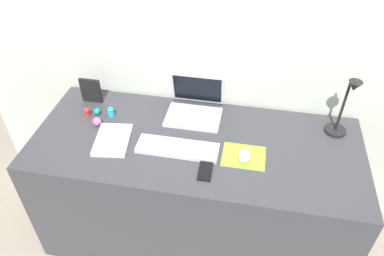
{
  "coord_description": "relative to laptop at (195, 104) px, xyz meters",
  "views": [
    {
      "loc": [
        0.25,
        -1.39,
        2.02
      ],
      "look_at": [
        -0.02,
        0.0,
        0.83
      ],
      "focal_mm": 34.81,
      "sensor_mm": 36.0,
      "label": 1
    }
  ],
  "objects": [
    {
      "name": "laptop",
      "position": [
        0.0,
        0.0,
        0.0
      ],
      "size": [
        0.3,
        0.26,
        0.21
      ],
      "color": "silver",
      "rests_on": "desk"
    },
    {
      "name": "mouse",
      "position": [
        0.3,
        -0.32,
        -0.03
      ],
      "size": [
        0.06,
        0.1,
        0.03
      ],
      "primitive_type": "ellipsoid",
      "color": "silver",
      "rests_on": "mousepad"
    },
    {
      "name": "desk_lamp",
      "position": [
        0.76,
        -0.06,
        0.12
      ],
      "size": [
        0.11,
        0.16,
        0.37
      ],
      "color": "black",
      "rests_on": "desk"
    },
    {
      "name": "keyboard",
      "position": [
        -0.03,
        -0.32,
        -0.04
      ],
      "size": [
        0.41,
        0.13,
        0.02
      ],
      "primitive_type": "cube",
      "color": "silver",
      "rests_on": "desk"
    },
    {
      "name": "mousepad",
      "position": [
        0.3,
        -0.31,
        -0.05
      ],
      "size": [
        0.21,
        0.17,
        0.0
      ],
      "primitive_type": "cube",
      "color": "#8CDB33",
      "rests_on": "desk"
    },
    {
      "name": "toy_figurine_teal",
      "position": [
        -0.53,
        -0.12,
        -0.03
      ],
      "size": [
        0.04,
        0.04,
        0.04
      ],
      "primitive_type": "ellipsoid",
      "color": "teal",
      "rests_on": "desk"
    },
    {
      "name": "toy_figurine_cyan",
      "position": [
        -0.45,
        -0.12,
        -0.02
      ],
      "size": [
        0.03,
        0.03,
        0.06
      ],
      "color": "#28B7CC",
      "rests_on": "desk"
    },
    {
      "name": "desk",
      "position": [
        0.05,
        -0.25,
        -0.42
      ],
      "size": [
        1.7,
        0.71,
        0.74
      ],
      "primitive_type": "cube",
      "color": "#38383D",
      "rests_on": "ground_plane"
    },
    {
      "name": "toy_figurine_pink",
      "position": [
        -0.5,
        -0.21,
        -0.03
      ],
      "size": [
        0.04,
        0.04,
        0.05
      ],
      "primitive_type": "ellipsoid",
      "color": "pink",
      "rests_on": "desk"
    },
    {
      "name": "cell_phone",
      "position": [
        0.13,
        -0.44,
        -0.05
      ],
      "size": [
        0.07,
        0.13,
        0.01
      ],
      "primitive_type": "cube",
      "rotation": [
        0.0,
        0.0,
        0.03
      ],
      "color": "black",
      "rests_on": "desk"
    },
    {
      "name": "toy_figurine_red",
      "position": [
        -0.58,
        -0.15,
        -0.03
      ],
      "size": [
        0.03,
        0.03,
        0.05
      ],
      "color": "red",
      "rests_on": "desk"
    },
    {
      "name": "back_wall",
      "position": [
        0.05,
        0.15,
        0.02
      ],
      "size": [
        2.9,
        0.05,
        1.63
      ],
      "primitive_type": "cube",
      "color": "beige",
      "rests_on": "ground_plane"
    },
    {
      "name": "ground_plane",
      "position": [
        0.05,
        -0.25,
        -0.79
      ],
      "size": [
        6.0,
        6.0,
        0.0
      ],
      "primitive_type": "plane",
      "color": "gray"
    },
    {
      "name": "picture_frame",
      "position": [
        -0.61,
        -0.01,
        0.02
      ],
      "size": [
        0.12,
        0.02,
        0.15
      ],
      "primitive_type": "cube",
      "color": "black",
      "rests_on": "desk"
    },
    {
      "name": "notebook_pad",
      "position": [
        -0.37,
        -0.32,
        -0.04
      ],
      "size": [
        0.2,
        0.26,
        0.02
      ],
      "primitive_type": "cube",
      "rotation": [
        0.0,
        0.0,
        0.14
      ],
      "color": "silver",
      "rests_on": "desk"
    }
  ]
}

